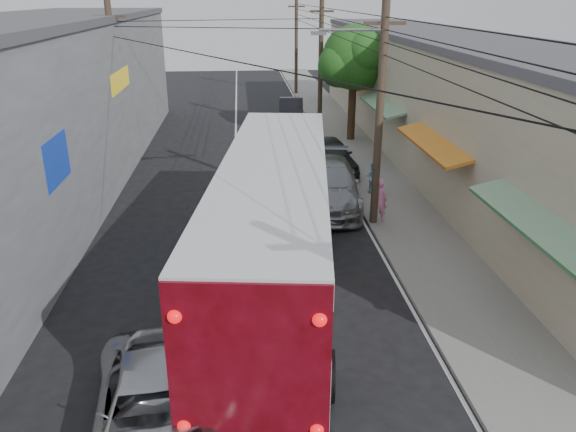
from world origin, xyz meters
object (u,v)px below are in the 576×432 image
Objects in this scene: jeepney at (156,413)px; coach_bus at (275,225)px; parked_suv at (328,184)px; pedestrian_near at (379,200)px; parked_car_mid at (330,155)px; parked_car_far at (291,110)px; pedestrian_far at (373,177)px.

coach_bus is at bearing 59.65° from jeepney.
parked_suv is 3.74× the size of pedestrian_near.
pedestrian_near is at bearing -90.45° from parked_car_mid.
parked_car_far is 15.78m from pedestrian_far.
parked_suv is 2.69m from pedestrian_near.
parked_suv is 2.38m from pedestrian_far.
parked_car_far is 3.29× the size of pedestrian_far.
pedestrian_far is at bearing -85.47° from pedestrian_near.
pedestrian_near is (6.80, 10.67, 0.22)m from jeepney.
coach_bus is 6.40m from pedestrian_near.
parked_suv is at bearing -84.76° from parked_car_far.
pedestrian_far is (1.31, -3.63, 0.00)m from parked_car_mid.
jeepney is 1.14× the size of parked_car_far.
pedestrian_near is at bearing 106.00° from pedestrian_far.
parked_suv is at bearing -40.09° from pedestrian_near.
coach_bus is 2.89× the size of parked_car_mid.
parked_suv is at bearing 76.55° from coach_bus.
jeepney is (-2.61, -5.95, -1.30)m from coach_bus.
coach_bus is 12.14m from parked_car_mid.
parked_car_far is (5.20, 29.56, 0.03)m from jeepney.
coach_bus reaches higher than parked_car_far.
parked_car_mid reaches higher than pedestrian_far.
coach_bus reaches higher than pedestrian_near.
coach_bus is 3.01× the size of parked_car_far.
jeepney is 18.55m from parked_car_mid.
parked_suv is 1.29× the size of parked_car_mid.
parked_suv reaches higher than pedestrian_near.
pedestrian_near is at bearing 55.55° from coach_bus.
pedestrian_near is (1.60, -2.16, 0.05)m from parked_suv.
pedestrian_far is at bearing 33.46° from parked_suv.
parked_car_mid is at bearing 80.88° from coach_bus.
coach_bus reaches higher than jeepney.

